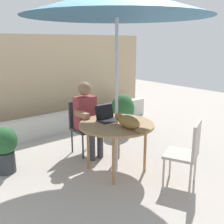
% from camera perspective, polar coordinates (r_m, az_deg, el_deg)
% --- Properties ---
extents(ground_plane, '(14.00, 14.00, 0.00)m').
position_cam_1_polar(ground_plane, '(4.06, 0.91, -12.25)').
color(ground_plane, '#ADA399').
extents(fence_back, '(5.65, 0.08, 1.99)m').
position_cam_1_polar(fence_back, '(5.90, -15.48, 6.06)').
color(fence_back, tan).
rests_on(fence_back, ground).
extents(planter_wall_low, '(5.09, 0.20, 0.42)m').
position_cam_1_polar(planter_wall_low, '(5.58, -12.58, -2.58)').
color(planter_wall_low, beige).
rests_on(planter_wall_low, ground).
extents(patio_table, '(1.07, 1.07, 0.72)m').
position_cam_1_polar(patio_table, '(3.80, 0.95, -3.30)').
color(patio_table, '#9E754C').
rests_on(patio_table, ground).
extents(patio_umbrella, '(2.43, 2.43, 2.51)m').
position_cam_1_polar(patio_umbrella, '(3.64, 1.07, 22.41)').
color(patio_umbrella, '#B7B7BC').
rests_on(patio_umbrella, ground).
extents(chair_occupied, '(0.40, 0.40, 0.88)m').
position_cam_1_polar(chair_occupied, '(4.53, -6.31, -2.30)').
color(chair_occupied, '#33383F').
rests_on(chair_occupied, ground).
extents(chair_empty, '(0.53, 0.53, 0.88)m').
position_cam_1_polar(chair_empty, '(3.57, 15.96, -7.70)').
color(chair_empty, '#B2A899').
rests_on(chair_empty, ground).
extents(person_seated, '(0.48, 0.48, 1.22)m').
position_cam_1_polar(person_seated, '(4.36, -5.25, -0.64)').
color(person_seated, maroon).
rests_on(person_seated, ground).
extents(laptop, '(0.31, 0.26, 0.21)m').
position_cam_1_polar(laptop, '(3.93, -1.22, -0.86)').
color(laptop, black).
rests_on(laptop, patio_table).
extents(cat, '(0.22, 0.65, 0.17)m').
position_cam_1_polar(cat, '(3.60, 3.35, -2.05)').
color(cat, olive).
rests_on(cat, patio_table).
extents(potted_plant_near_fence, '(0.38, 0.38, 0.69)m').
position_cam_1_polar(potted_plant_near_fence, '(4.13, -22.09, -6.92)').
color(potted_plant_near_fence, '#33383D').
rests_on(potted_plant_near_fence, ground).
extents(potted_plant_by_chair, '(0.48, 0.48, 0.81)m').
position_cam_1_polar(potted_plant_by_chair, '(5.50, 2.27, -0.08)').
color(potted_plant_by_chair, '#595654').
rests_on(potted_plant_by_chair, ground).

